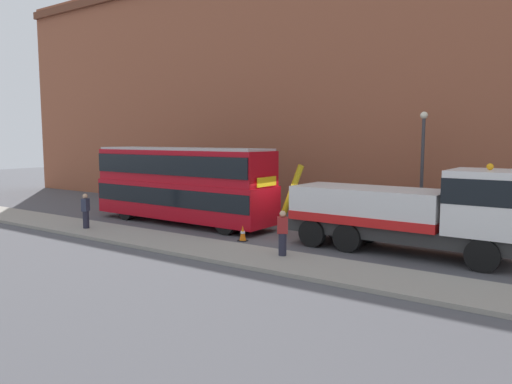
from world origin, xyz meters
name	(u,v)px	position (x,y,z in m)	size (l,w,h in m)	color
ground_plane	(284,237)	(0.00, 0.00, 0.00)	(120.00, 120.00, 0.00)	#4C4C51
near_kerb	(229,253)	(0.00, -4.20, 0.07)	(60.00, 2.80, 0.15)	gray
building_facade	(350,76)	(0.00, 7.10, 8.07)	(60.00, 1.50, 16.00)	#935138
recovery_tow_truck	(412,210)	(5.86, -0.08, 1.76)	(10.17, 2.81, 3.67)	#2D2D2D
double_decker_bus	(182,182)	(-6.38, -0.07, 2.23)	(11.09, 2.76, 4.06)	#B70C19
pedestrian_onlooker	(86,211)	(-8.73, -4.40, 0.99)	(0.41, 0.47, 1.71)	#232333
pedestrian_bystander	(283,234)	(2.14, -3.64, 0.99)	(0.48, 0.43, 1.71)	#232333
traffic_cone_near_bus	(243,234)	(-1.01, -1.88, 0.34)	(0.36, 0.36, 0.72)	orange
street_lamp	(422,161)	(4.82, 4.91, 3.47)	(0.36, 0.36, 5.83)	#38383D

